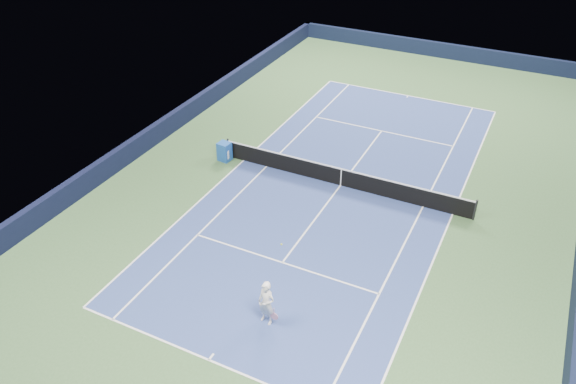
% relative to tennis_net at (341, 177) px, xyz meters
% --- Properties ---
extents(ground, '(40.00, 40.00, 0.00)m').
position_rel_tennis_net_xyz_m(ground, '(0.00, 0.00, -0.50)').
color(ground, '#36572F').
rests_on(ground, ground).
extents(wall_far, '(22.00, 0.35, 1.10)m').
position_rel_tennis_net_xyz_m(wall_far, '(0.00, 19.82, 0.05)').
color(wall_far, black).
rests_on(wall_far, ground).
extents(wall_left, '(0.35, 40.00, 1.10)m').
position_rel_tennis_net_xyz_m(wall_left, '(-10.82, 0.00, 0.05)').
color(wall_left, black).
rests_on(wall_left, ground).
extents(court_surface, '(10.97, 23.77, 0.01)m').
position_rel_tennis_net_xyz_m(court_surface, '(0.00, 0.00, -0.50)').
color(court_surface, navy).
rests_on(court_surface, ground).
extents(baseline_far, '(10.97, 0.08, 0.00)m').
position_rel_tennis_net_xyz_m(baseline_far, '(0.00, 11.88, -0.50)').
color(baseline_far, white).
rests_on(baseline_far, ground).
extents(baseline_near, '(10.97, 0.08, 0.00)m').
position_rel_tennis_net_xyz_m(baseline_near, '(0.00, -11.88, -0.50)').
color(baseline_near, white).
rests_on(baseline_near, ground).
extents(sideline_doubles_right, '(0.08, 23.77, 0.00)m').
position_rel_tennis_net_xyz_m(sideline_doubles_right, '(5.49, 0.00, -0.50)').
color(sideline_doubles_right, white).
rests_on(sideline_doubles_right, ground).
extents(sideline_doubles_left, '(0.08, 23.77, 0.00)m').
position_rel_tennis_net_xyz_m(sideline_doubles_left, '(-5.49, 0.00, -0.50)').
color(sideline_doubles_left, white).
rests_on(sideline_doubles_left, ground).
extents(sideline_singles_right, '(0.08, 23.77, 0.00)m').
position_rel_tennis_net_xyz_m(sideline_singles_right, '(4.12, 0.00, -0.50)').
color(sideline_singles_right, white).
rests_on(sideline_singles_right, ground).
extents(sideline_singles_left, '(0.08, 23.77, 0.00)m').
position_rel_tennis_net_xyz_m(sideline_singles_left, '(-4.12, 0.00, -0.50)').
color(sideline_singles_left, white).
rests_on(sideline_singles_left, ground).
extents(service_line_far, '(8.23, 0.08, 0.00)m').
position_rel_tennis_net_xyz_m(service_line_far, '(0.00, 6.40, -0.50)').
color(service_line_far, white).
rests_on(service_line_far, ground).
extents(service_line_near, '(8.23, 0.08, 0.00)m').
position_rel_tennis_net_xyz_m(service_line_near, '(0.00, -6.40, -0.50)').
color(service_line_near, white).
rests_on(service_line_near, ground).
extents(center_service_line, '(0.08, 12.80, 0.00)m').
position_rel_tennis_net_xyz_m(center_service_line, '(0.00, 0.00, -0.50)').
color(center_service_line, white).
rests_on(center_service_line, ground).
extents(center_mark_far, '(0.08, 0.30, 0.00)m').
position_rel_tennis_net_xyz_m(center_mark_far, '(0.00, 11.73, -0.50)').
color(center_mark_far, white).
rests_on(center_mark_far, ground).
extents(center_mark_near, '(0.08, 0.30, 0.00)m').
position_rel_tennis_net_xyz_m(center_mark_near, '(0.00, -11.73, -0.50)').
color(center_mark_near, white).
rests_on(center_mark_near, ground).
extents(tennis_net, '(12.90, 0.10, 1.07)m').
position_rel_tennis_net_xyz_m(tennis_net, '(0.00, 0.00, 0.00)').
color(tennis_net, black).
rests_on(tennis_net, ground).
extents(sponsor_cube, '(0.68, 0.63, 1.02)m').
position_rel_tennis_net_xyz_m(sponsor_cube, '(-6.40, -0.39, 0.00)').
color(sponsor_cube, '#1C4FA8').
rests_on(sponsor_cube, ground).
extents(tennis_player, '(0.84, 1.30, 2.89)m').
position_rel_tennis_net_xyz_m(tennis_player, '(0.93, -9.50, 0.40)').
color(tennis_player, white).
rests_on(tennis_player, ground).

